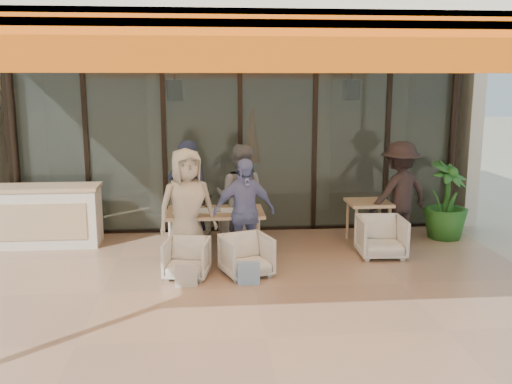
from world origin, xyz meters
TOP-DOWN VIEW (x-y plane):
  - ground at (0.00, 0.00)m, footprint 70.00×70.00m
  - terrace_floor at (0.00, 0.00)m, footprint 8.00×6.00m
  - terrace_structure at (0.00, -0.26)m, footprint 8.00×6.00m
  - glass_storefront at (0.00, 3.00)m, footprint 8.08×0.10m
  - interior_block at (0.01, 5.31)m, footprint 9.05×3.62m
  - host_counter at (-3.31, 2.30)m, footprint 1.85×0.65m
  - dining_table at (-0.49, 1.51)m, footprint 1.50×0.90m
  - chair_far_left at (-0.91, 2.45)m, footprint 0.71×0.69m
  - chair_far_right at (-0.07, 2.45)m, footprint 0.70×0.67m
  - chair_near_left at (-0.91, 0.55)m, footprint 0.69×0.66m
  - chair_near_right at (-0.07, 0.55)m, footprint 0.80×0.77m
  - diner_navy at (-0.91, 1.95)m, footprint 0.72×0.52m
  - diner_grey at (-0.07, 1.95)m, footprint 1.01×0.89m
  - diner_cream at (-0.91, 1.05)m, footprint 1.01×0.82m
  - diner_periwinkle at (-0.07, 1.05)m, footprint 1.02×0.61m
  - tote_bag_cream at (-0.91, 0.15)m, footprint 0.30×0.10m
  - tote_bag_blue at (-0.07, 0.15)m, footprint 0.30×0.10m
  - side_table at (2.10, 1.98)m, footprint 0.70×0.70m
  - side_chair at (2.10, 1.23)m, footprint 0.73×0.69m
  - standing_woman at (2.60, 1.91)m, footprint 1.29×1.01m
  - potted_palm at (3.53, 2.16)m, footprint 1.09×1.09m

SIDE VIEW (x-z plane):
  - ground at x=0.00m, z-range 0.00..0.00m
  - terrace_floor at x=0.00m, z-range 0.00..0.01m
  - tote_bag_cream at x=-0.91m, z-range 0.00..0.34m
  - tote_bag_blue at x=-0.07m, z-range 0.00..0.34m
  - chair_far_right at x=-0.07m, z-range 0.00..0.59m
  - chair_far_left at x=-0.91m, z-range 0.00..0.62m
  - chair_near_left at x=-0.91m, z-range 0.00..0.62m
  - chair_near_right at x=-0.07m, z-range 0.00..0.66m
  - side_chair at x=2.10m, z-range 0.00..0.72m
  - host_counter at x=-3.31m, z-range 0.01..1.05m
  - side_table at x=2.10m, z-range 0.27..1.01m
  - dining_table at x=-0.49m, z-range 0.22..1.15m
  - potted_palm at x=3.53m, z-range 0.00..1.38m
  - diner_periwinkle at x=-0.07m, z-range 0.00..1.63m
  - diner_grey at x=-0.07m, z-range 0.00..1.73m
  - standing_woman at x=2.60m, z-range 0.00..1.76m
  - diner_cream at x=-0.91m, z-range 0.00..1.78m
  - diner_navy at x=-0.91m, z-range 0.00..1.82m
  - glass_storefront at x=0.00m, z-range 0.00..3.20m
  - interior_block at x=0.01m, z-range 0.47..3.99m
  - terrace_structure at x=0.00m, z-range 1.55..4.95m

